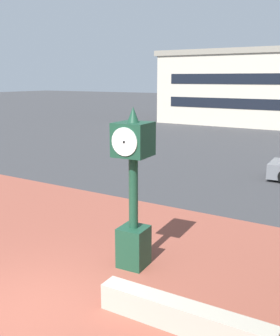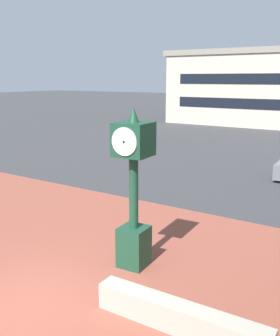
{
  "view_description": "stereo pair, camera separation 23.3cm",
  "coord_description": "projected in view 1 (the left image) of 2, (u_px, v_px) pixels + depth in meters",
  "views": [
    {
      "loc": [
        5.26,
        -4.51,
        4.29
      ],
      "look_at": [
        0.93,
        2.47,
        2.4
      ],
      "focal_mm": 41.8,
      "sensor_mm": 36.0,
      "label": 1
    },
    {
      "loc": [
        5.46,
        -4.39,
        4.29
      ],
      "look_at": [
        0.93,
        2.47,
        2.4
      ],
      "focal_mm": 41.8,
      "sensor_mm": 36.0,
      "label": 2
    }
  ],
  "objects": [
    {
      "name": "street_clock",
      "position": [
        133.0,
        189.0,
        8.76
      ],
      "size": [
        0.79,
        0.86,
        3.7
      ],
      "rotation": [
        0.0,
        0.0,
        0.07
      ],
      "color": "#19422D",
      "rests_on": "ground"
    },
    {
      "name": "planter_wall",
      "position": [
        183.0,
        317.0,
        6.78
      ],
      "size": [
        3.21,
        0.47,
        0.5
      ],
      "primitive_type": "cube",
      "rotation": [
        0.0,
        0.0,
        0.02
      ],
      "color": "#ADA393",
      "rests_on": "ground"
    },
    {
      "name": "plaza_brick_paving",
      "position": [
        79.0,
        278.0,
        8.58
      ],
      "size": [
        44.0,
        10.84,
        0.01
      ],
      "primitive_type": "cube",
      "color": "brown",
      "rests_on": "ground"
    },
    {
      "name": "ground_plane",
      "position": [
        30.0,
        310.0,
        7.4
      ],
      "size": [
        200.0,
        200.0,
        0.0
      ],
      "primitive_type": "plane",
      "color": "#38383A"
    }
  ]
}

